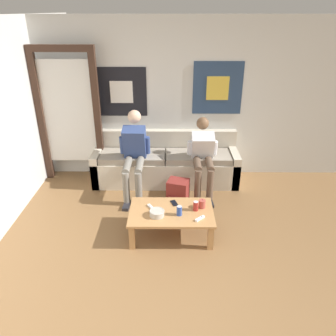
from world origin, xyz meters
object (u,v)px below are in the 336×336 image
at_px(couch, 166,165).
at_px(person_seated_adult, 134,151).
at_px(drink_can_red, 196,206).
at_px(backpack, 178,193).
at_px(ceramic_bowl, 157,213).
at_px(drink_can_blue, 179,211).
at_px(game_controller_near_left, 151,207).
at_px(pillar_candle, 202,204).
at_px(cell_phone, 174,203).
at_px(coffee_table, 171,215).
at_px(game_controller_near_right, 200,218).
at_px(person_seated_teen, 203,154).

bearing_deg(couch, person_seated_adult, -142.82).
bearing_deg(drink_can_red, backpack, 106.82).
height_order(person_seated_adult, ceramic_bowl, person_seated_adult).
xyz_separation_m(drink_can_blue, game_controller_near_left, (-0.35, 0.15, -0.05)).
bearing_deg(couch, backpack, -76.14).
height_order(ceramic_bowl, game_controller_near_left, ceramic_bowl).
bearing_deg(game_controller_near_left, ceramic_bowl, -64.71).
height_order(pillar_candle, cell_phone, pillar_candle).
distance_m(coffee_table, drink_can_red, 0.33).
bearing_deg(couch, game_controller_near_left, -96.53).
relative_size(pillar_candle, game_controller_near_right, 0.92).
bearing_deg(coffee_table, person_seated_adult, 116.63).
bearing_deg(cell_phone, backpack, 83.86).
bearing_deg(person_seated_teen, drink_can_red, -98.91).
bearing_deg(cell_phone, coffee_table, -101.57).
height_order(backpack, cell_phone, backpack).
bearing_deg(backpack, ceramic_bowl, -108.20).
bearing_deg(drink_can_red, game_controller_near_left, 175.41).
xyz_separation_m(couch, person_seated_adult, (-0.47, -0.36, 0.39)).
height_order(ceramic_bowl, drink_can_red, drink_can_red).
bearing_deg(drink_can_blue, person_seated_teen, 72.70).
distance_m(coffee_table, backpack, 0.73).
height_order(backpack, pillar_candle, pillar_candle).
xyz_separation_m(pillar_candle, drink_can_red, (-0.08, -0.06, 0.01)).
bearing_deg(drink_can_blue, cell_phone, 102.71).
bearing_deg(drink_can_red, person_seated_adult, 128.22).
distance_m(couch, drink_can_blue, 1.58).
bearing_deg(game_controller_near_left, drink_can_red, -4.59).
bearing_deg(pillar_candle, game_controller_near_right, -99.99).
distance_m(backpack, game_controller_near_left, 0.75).
relative_size(game_controller_near_right, cell_phone, 0.86).
bearing_deg(person_seated_adult, drink_can_blue, -61.34).
xyz_separation_m(person_seated_teen, game_controller_near_left, (-0.73, -1.08, -0.27)).
relative_size(person_seated_teen, cell_phone, 7.51).
distance_m(couch, game_controller_near_right, 1.71).
xyz_separation_m(person_seated_adult, backpack, (0.66, -0.41, -0.49)).
bearing_deg(coffee_table, backpack, 82.48).
height_order(coffee_table, person_seated_adult, person_seated_adult).
height_order(couch, drink_can_blue, couch).
distance_m(backpack, ceramic_bowl, 0.88).
bearing_deg(pillar_candle, person_seated_teen, 85.07).
bearing_deg(couch, pillar_candle, -70.89).
bearing_deg(ceramic_bowl, person_seated_adult, 107.57).
xyz_separation_m(drink_can_blue, game_controller_near_right, (0.25, -0.09, -0.05)).
height_order(person_seated_adult, drink_can_red, person_seated_adult).
bearing_deg(coffee_table, person_seated_teen, 67.30).
distance_m(couch, coffee_table, 1.48).
relative_size(person_seated_adult, game_controller_near_left, 8.85).
bearing_deg(ceramic_bowl, game_controller_near_left, 115.29).
relative_size(backpack, pillar_candle, 3.31).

